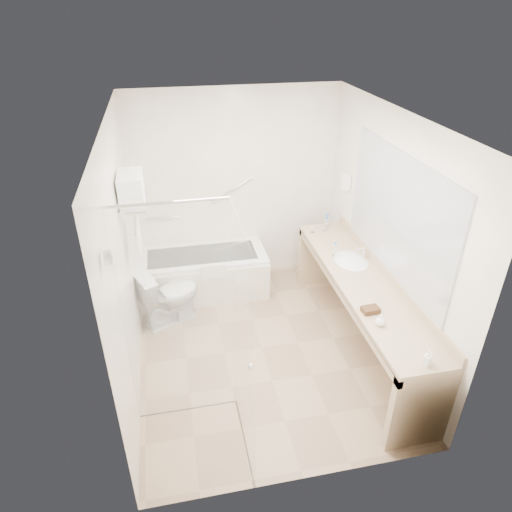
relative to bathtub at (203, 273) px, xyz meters
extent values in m
plane|color=tan|center=(0.50, -1.24, -0.28)|extent=(3.20, 3.20, 0.00)
cube|color=white|center=(0.50, -1.24, 2.22)|extent=(2.60, 3.20, 0.10)
cube|color=white|center=(0.50, 0.36, 0.97)|extent=(2.60, 0.10, 2.50)
cube|color=white|center=(0.50, -2.84, 0.97)|extent=(2.60, 0.10, 2.50)
cube|color=white|center=(-0.80, -1.24, 0.97)|extent=(0.10, 3.20, 2.50)
cube|color=white|center=(1.80, -1.24, 0.97)|extent=(0.10, 3.20, 2.50)
cube|color=white|center=(0.00, 0.01, 0.00)|extent=(1.60, 0.70, 0.55)
cube|color=beige|center=(0.00, -0.35, -0.03)|extent=(1.60, 0.02, 0.50)
cube|color=silver|center=(0.10, -0.34, 0.22)|extent=(0.28, 0.06, 0.18)
cylinder|color=silver|center=(-0.45, 0.32, 0.67)|extent=(0.40, 0.03, 0.03)
cylinder|color=silver|center=(0.45, 0.32, 0.97)|extent=(0.53, 0.03, 0.33)
cube|color=silver|center=(-0.35, -1.94, 0.77)|extent=(0.90, 0.01, 2.10)
cube|color=silver|center=(0.10, -2.39, 0.77)|extent=(0.02, 0.90, 2.10)
cylinder|color=silver|center=(-0.35, -1.94, 1.82)|extent=(0.90, 0.02, 0.02)
sphere|color=silver|center=(0.13, -2.54, 0.72)|extent=(0.05, 0.05, 0.05)
cylinder|color=silver|center=(-0.75, -2.39, 1.67)|extent=(0.04, 0.10, 0.10)
cube|color=silver|center=(-0.67, -0.89, 1.42)|extent=(0.24, 0.55, 0.02)
cylinder|color=silver|center=(-0.67, -0.89, 1.20)|extent=(0.02, 0.55, 0.02)
cube|color=silver|center=(-0.67, -0.89, 1.04)|extent=(0.03, 0.42, 0.32)
cube|color=silver|center=(-0.67, -0.89, 1.48)|extent=(0.22, 0.40, 0.08)
cube|color=silver|center=(-0.67, -0.89, 1.57)|extent=(0.22, 0.40, 0.08)
cube|color=silver|center=(-0.67, -0.89, 1.65)|extent=(0.22, 0.40, 0.08)
cube|color=tan|center=(1.52, -1.39, 0.55)|extent=(0.55, 2.70, 0.05)
cube|color=tan|center=(1.78, -1.39, 0.62)|extent=(0.03, 2.70, 0.10)
cube|color=tan|center=(1.27, -1.39, 0.49)|extent=(0.04, 2.70, 0.08)
cube|color=tan|center=(1.52, -2.70, 0.12)|extent=(0.55, 0.08, 0.80)
cube|color=tan|center=(1.52, -0.08, 0.12)|extent=(0.55, 0.08, 0.80)
ellipsoid|color=white|center=(1.55, -0.99, 0.54)|extent=(0.40, 0.52, 0.14)
cylinder|color=silver|center=(1.70, -0.99, 0.65)|extent=(0.03, 0.03, 0.14)
cube|color=#AEB3BB|center=(1.79, -1.39, 1.27)|extent=(0.02, 2.00, 1.20)
cube|color=white|center=(1.75, -0.19, 1.17)|extent=(0.08, 0.10, 0.18)
imported|color=white|center=(-0.45, -0.54, 0.08)|extent=(0.82, 0.67, 0.71)
cube|color=#4D321B|center=(1.37, -1.91, 0.60)|extent=(0.16, 0.12, 0.05)
imported|color=white|center=(1.52, -2.64, 0.61)|extent=(0.11, 0.15, 0.06)
imported|color=white|center=(1.38, -2.11, 0.62)|extent=(0.10, 0.12, 0.09)
cylinder|color=silver|center=(1.41, -0.85, 0.65)|extent=(0.05, 0.05, 0.15)
cylinder|color=blue|center=(1.41, -0.85, 0.73)|extent=(0.03, 0.03, 0.02)
cylinder|color=silver|center=(1.52, -0.23, 0.66)|extent=(0.06, 0.06, 0.16)
cylinder|color=blue|center=(1.52, -0.23, 0.75)|extent=(0.03, 0.03, 0.02)
cylinder|color=silver|center=(1.57, -0.14, 0.65)|extent=(0.05, 0.05, 0.15)
cylinder|color=blue|center=(1.57, -0.14, 0.73)|extent=(0.03, 0.03, 0.02)
cylinder|color=silver|center=(1.40, -0.94, 0.62)|extent=(0.08, 0.08, 0.09)
cylinder|color=silver|center=(1.35, -0.24, 0.61)|extent=(0.06, 0.06, 0.08)
camera|label=1|loc=(-0.34, -5.01, 3.11)|focal=32.00mm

